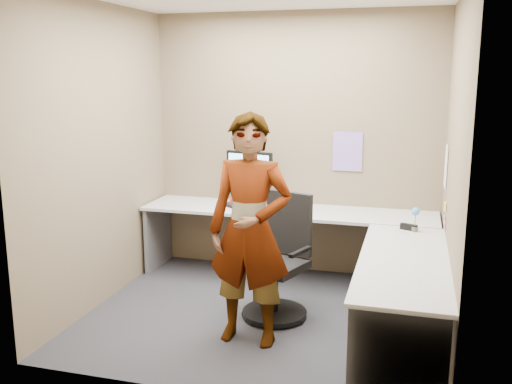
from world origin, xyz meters
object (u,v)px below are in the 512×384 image
(desk, at_px, (320,243))
(monitor, at_px, (249,171))
(office_chair, at_px, (279,268))
(person, at_px, (250,230))

(desk, bearing_deg, monitor, 140.03)
(desk, xyz_separation_m, monitor, (-0.88, 0.74, 0.50))
(desk, relative_size, office_chair, 2.82)
(person, bearing_deg, desk, 66.04)
(desk, distance_m, office_chair, 0.47)
(desk, height_order, monitor, monitor)
(office_chair, relative_size, person, 0.59)
(desk, height_order, office_chair, office_chair)
(desk, bearing_deg, person, -115.83)
(desk, relative_size, person, 1.66)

